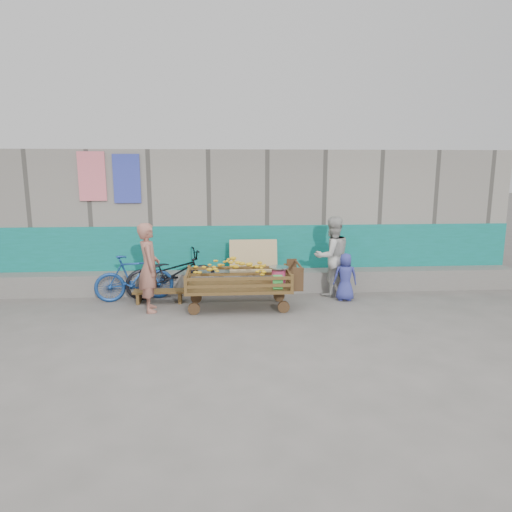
{
  "coord_description": "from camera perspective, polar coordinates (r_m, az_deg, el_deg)",
  "views": [
    {
      "loc": [
        -0.3,
        -7.14,
        2.62
      ],
      "look_at": [
        0.28,
        1.2,
        1.0
      ],
      "focal_mm": 32.0,
      "sensor_mm": 36.0,
      "label": 1
    }
  ],
  "objects": [
    {
      "name": "ground",
      "position": [
        7.61,
        -1.51,
        -9.17
      ],
      "size": [
        80.0,
        80.0,
        0.0
      ],
      "primitive_type": "plane",
      "color": "#605D58",
      "rests_on": "ground"
    },
    {
      "name": "bicycle_dark",
      "position": [
        9.5,
        -10.46,
        -2.18
      ],
      "size": [
        1.98,
        1.16,
        0.98
      ],
      "primitive_type": "imported",
      "rotation": [
        0.0,
        0.0,
        1.86
      ],
      "color": "black",
      "rests_on": "ground"
    },
    {
      "name": "bicycle_blue",
      "position": [
        9.42,
        -14.96,
        -2.64
      ],
      "size": [
        1.61,
        0.78,
        0.93
      ],
      "primitive_type": "imported",
      "rotation": [
        0.0,
        0.0,
        1.8
      ],
      "color": "navy",
      "rests_on": "ground"
    },
    {
      "name": "child",
      "position": [
        9.28,
        11.1,
        -2.59
      ],
      "size": [
        0.5,
        0.36,
        0.96
      ],
      "primitive_type": "imported",
      "rotation": [
        0.0,
        0.0,
        3.02
      ],
      "color": "#343B93",
      "rests_on": "ground"
    },
    {
      "name": "banana_cart",
      "position": [
        8.58,
        -2.47,
        -2.51
      ],
      "size": [
        2.15,
        0.98,
        0.92
      ],
      "color": "#4F391C",
      "rests_on": "ground"
    },
    {
      "name": "building_wall",
      "position": [
        11.25,
        -2.47,
        5.06
      ],
      "size": [
        12.0,
        3.5,
        3.0
      ],
      "color": "gray",
      "rests_on": "ground"
    },
    {
      "name": "woman",
      "position": [
        9.54,
        9.48,
        -0.04
      ],
      "size": [
        0.95,
        0.84,
        1.65
      ],
      "primitive_type": "imported",
      "rotation": [
        0.0,
        0.0,
        3.45
      ],
      "color": "beige",
      "rests_on": "ground"
    },
    {
      "name": "vendor_man",
      "position": [
        8.59,
        -13.23,
        -1.41
      ],
      "size": [
        0.52,
        0.67,
        1.65
      ],
      "primitive_type": "imported",
      "rotation": [
        0.0,
        0.0,
        1.8
      ],
      "color": "#A36656",
      "rests_on": "ground"
    },
    {
      "name": "bench",
      "position": [
        9.21,
        -11.98,
        -4.61
      ],
      "size": [
        1.01,
        0.3,
        0.25
      ],
      "color": "#4F391C",
      "rests_on": "ground"
    }
  ]
}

